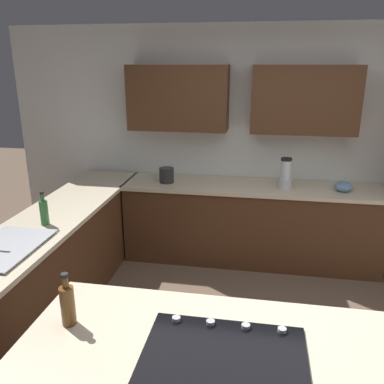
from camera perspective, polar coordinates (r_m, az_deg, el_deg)
ground_plane at (r=3.37m, az=8.59°, el=-22.88°), size 14.00×14.00×0.00m
wall_back at (r=4.67m, az=9.28°, el=8.32°), size 6.00×0.44×2.60m
lower_cabinets_back at (r=4.63m, az=8.21°, el=-4.62°), size 2.80×0.60×0.86m
countertop_back at (r=4.48m, az=8.46°, el=0.70°), size 2.84×0.64×0.04m
lower_cabinets_side at (r=4.00m, az=-18.23°, el=-9.19°), size 0.60×2.90×0.86m
countertop_side at (r=3.82m, az=-18.88°, el=-3.17°), size 0.64×2.94×0.04m
island_top at (r=2.01m, az=4.49°, el=-23.04°), size 2.01×1.04×0.04m
sink_unit at (r=3.25m, az=-25.13°, el=-7.04°), size 0.46×0.70×0.23m
cooktop at (r=2.00m, az=4.53°, el=-22.34°), size 0.76×0.56×0.03m
blender at (r=4.39m, az=13.10°, el=2.30°), size 0.15×0.15×0.33m
mixing_bowl at (r=4.50m, az=20.66°, el=0.74°), size 0.19×0.19×0.10m
kettle at (r=4.52m, az=-3.62°, el=2.40°), size 0.16×0.16×0.17m
dish_soap_bottle at (r=3.55m, az=-20.27°, el=-2.61°), size 0.07×0.07×0.29m
oil_bottle at (r=2.23m, az=-17.24°, el=-14.95°), size 0.07×0.07×0.29m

